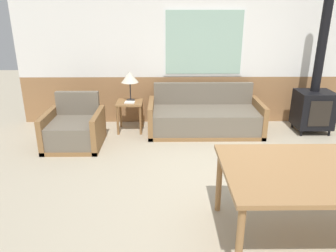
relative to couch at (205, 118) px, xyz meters
name	(u,v)px	position (x,y,z in m)	size (l,w,h in m)	color
ground_plane	(248,195)	(0.28, -2.06, -0.24)	(16.00, 16.00, 0.00)	#B2A58C
wall_back	(218,49)	(0.27, 0.57, 1.11)	(7.20, 0.09, 2.70)	#996B42
couch	(205,118)	(0.00, 0.00, 0.00)	(1.93, 0.87, 0.79)	olive
armchair	(74,131)	(-2.11, -0.57, 0.00)	(0.85, 0.84, 0.78)	olive
side_table	(130,108)	(-1.29, 0.07, 0.18)	(0.45, 0.45, 0.53)	olive
table_lamp	(130,78)	(-1.28, 0.15, 0.68)	(0.29, 0.29, 0.50)	#262628
book_stack	(130,102)	(-1.28, 0.00, 0.29)	(0.18, 0.14, 0.02)	white
dining_table	(329,175)	(0.74, -2.83, 0.44)	(1.86, 1.10, 0.74)	#9E7042
wood_stove	(315,99)	(1.86, 0.00, 0.34)	(0.59, 0.53, 2.34)	black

